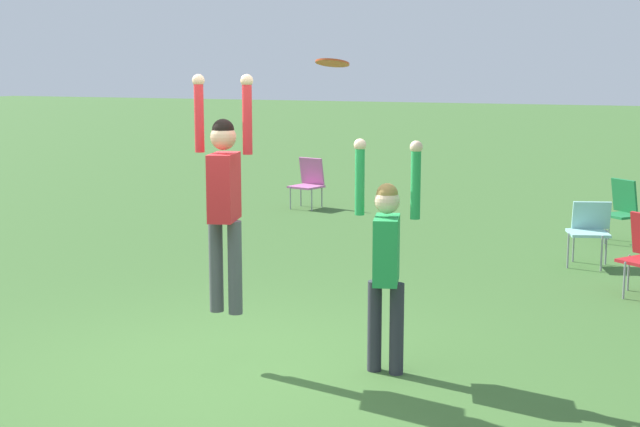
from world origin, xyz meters
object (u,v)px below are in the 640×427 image
object	(u,v)px
person_defending	(386,253)
camping_chair_0	(589,227)
frisbee	(332,63)
person_jumping	(224,190)
camping_chair_4	(309,180)
camping_chair_5	(623,206)

from	to	relation	value
person_defending	camping_chair_0	size ratio (longest dim) A/B	2.38
person_defending	frisbee	bearing A→B (deg)	-95.12
person_defending	frisbee	world-z (taller)	frisbee
person_jumping	frisbee	world-z (taller)	frisbee
person_jumping	camping_chair_0	world-z (taller)	person_jumping
frisbee	camping_chair_0	xyz separation A→B (m)	(1.36, 5.13, -2.07)
frisbee	camping_chair_4	size ratio (longest dim) A/B	0.30
person_jumping	camping_chair_5	bearing A→B (deg)	-35.74
person_defending	camping_chair_5	xyz separation A→B (m)	(1.11, 6.89, -0.50)
camping_chair_0	camping_chair_5	bearing A→B (deg)	-116.49
camping_chair_5	camping_chair_0	bearing A→B (deg)	122.55
person_jumping	camping_chair_5	world-z (taller)	person_jumping
person_defending	camping_chair_0	bearing A→B (deg)	152.36
person_jumping	frisbee	distance (m)	1.39
camping_chair_0	camping_chair_4	distance (m)	6.15
person_jumping	frisbee	bearing A→B (deg)	-87.40
camping_chair_5	person_jumping	bearing A→B (deg)	110.55
person_defending	frisbee	xyz separation A→B (m)	(-0.45, -0.10, 1.55)
frisbee	camping_chair_0	size ratio (longest dim) A/B	0.34
camping_chair_5	person_defending	bearing A→B (deg)	119.69
person_jumping	camping_chair_0	xyz separation A→B (m)	(2.21, 5.44, -1.03)
person_jumping	camping_chair_4	size ratio (longest dim) A/B	2.21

